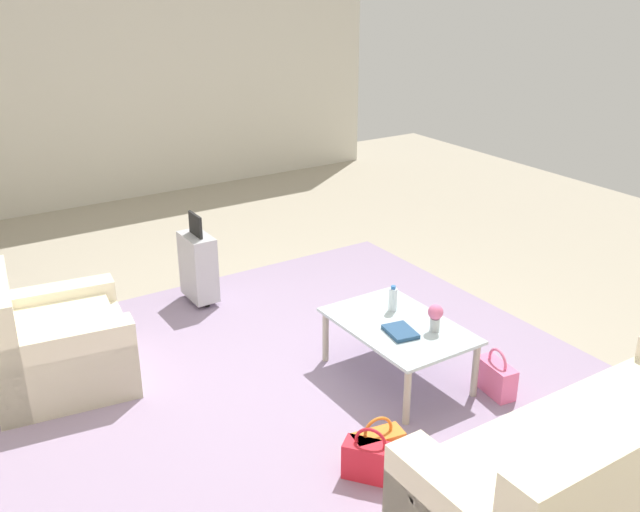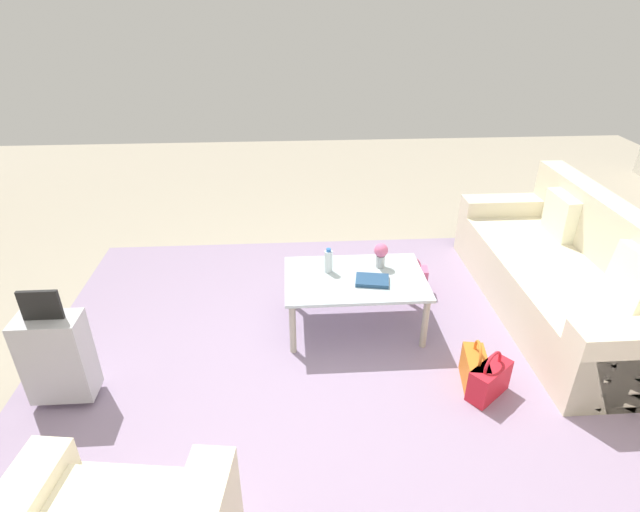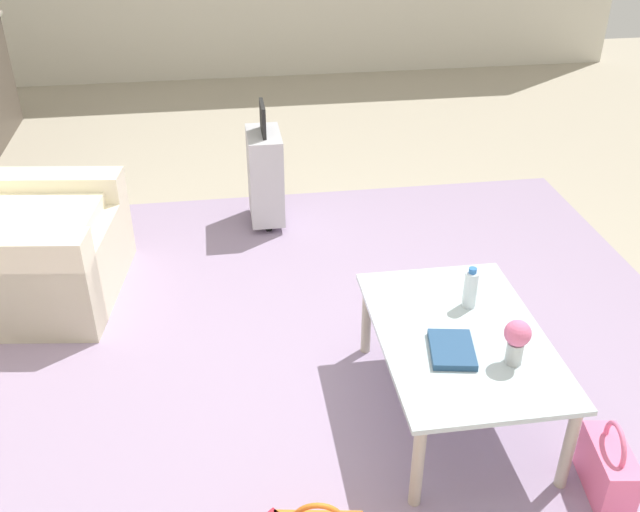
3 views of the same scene
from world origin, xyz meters
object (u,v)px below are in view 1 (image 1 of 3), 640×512
coffee_table (398,331)px  flower_vase (435,315)px  coffee_table_book (400,332)px  handbag_pink (496,377)px  armchair (50,347)px  couch (619,472)px  handbag_red (370,460)px  water_bottle (393,299)px  suitcase_silver (198,266)px  handbag_orange (377,448)px

coffee_table → flower_vase: flower_vase is taller
coffee_table_book → flower_vase: size_ratio=1.21×
coffee_table_book → handbag_pink: coffee_table_book is taller
armchair → flower_vase: size_ratio=5.26×
flower_vase → handbag_pink: bearing=-136.1°
couch → coffee_table: bearing=3.2°
couch → flower_vase: couch is taller
coffee_table_book → handbag_pink: bearing=-118.0°
coffee_table_book → handbag_red: size_ratio=0.69×
couch → water_bottle: bearing=0.0°
flower_vase → suitcase_silver: suitcase_silver is taller
couch → handbag_pink: bearing=-16.4°
handbag_pink → handbag_red: size_ratio=1.00×
water_bottle → handbag_red: bearing=136.7°
coffee_table → suitcase_silver: suitcase_silver is taller
coffee_table → coffee_table_book: coffee_table_book is taller
couch → armchair: couch is taller
water_bottle → coffee_table_book: water_bottle is taller
handbag_orange → handbag_pink: bearing=-81.1°
suitcase_silver → handbag_pink: bearing=-155.4°
suitcase_silver → handbag_red: bearing=177.0°
coffee_table_book → suitcase_silver: bearing=26.5°
couch → suitcase_silver: couch is taller
coffee_table → water_bottle: 0.27m
armchair → water_bottle: size_ratio=5.28×
handbag_orange → handbag_red: bearing=121.2°
coffee_table_book → handbag_red: 1.08m
water_bottle → handbag_pink: (-0.75, -0.37, -0.41)m
coffee_table_book → flower_vase: flower_vase is taller
handbag_pink → handbag_red: same height
handbag_orange → handbag_red: 0.12m
handbag_orange → handbag_red: same height
flower_vase → suitcase_silver: size_ratio=0.24×
armchair → flower_vase: 2.79m
flower_vase → handbag_red: (-0.58, 0.99, -0.44)m
flower_vase → armchair: bearing=56.6°
handbag_red → water_bottle: bearing=-43.3°
couch → armchair: size_ratio=2.18×
water_bottle → coffee_table_book: (-0.32, 0.18, -0.08)m
coffee_table_book → armchair: bearing=65.9°
water_bottle → coffee_table_book: 0.38m
couch → handbag_orange: 1.37m
water_bottle → coffee_table_book: size_ratio=0.82×
couch → water_bottle: couch is taller
water_bottle → handbag_pink: water_bottle is taller
armchair → coffee_table_book: (-1.43, -2.09, 0.17)m
suitcase_silver → handbag_pink: (-2.55, -1.17, -0.23)m
couch → flower_vase: bearing=-1.8°
water_bottle → handbag_red: size_ratio=0.57×
coffee_table_book → water_bottle: bearing=-19.2°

